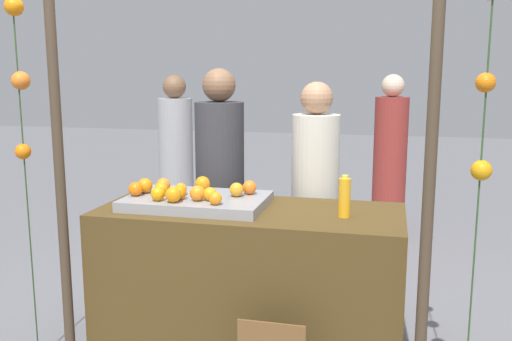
# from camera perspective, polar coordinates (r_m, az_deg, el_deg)

# --- Properties ---
(stall_counter) EXTENTS (1.75, 0.74, 0.87)m
(stall_counter) POSITION_cam_1_polar(r_m,az_deg,el_deg) (3.34, -0.62, -11.19)
(stall_counter) COLOR #4C3819
(stall_counter) RESTS_ON ground_plane
(orange_tray) EXTENTS (0.81, 0.53, 0.06)m
(orange_tray) POSITION_cam_1_polar(r_m,az_deg,el_deg) (3.29, -6.08, -3.16)
(orange_tray) COLOR gray
(orange_tray) RESTS_ON stall_counter
(orange_0) EXTENTS (0.07, 0.07, 0.07)m
(orange_0) POSITION_cam_1_polar(r_m,az_deg,el_deg) (3.32, -7.74, -1.91)
(orange_0) COLOR orange
(orange_0) RESTS_ON orange_tray
(orange_1) EXTENTS (0.08, 0.08, 0.08)m
(orange_1) POSITION_cam_1_polar(r_m,az_deg,el_deg) (3.33, -9.72, -1.88)
(orange_1) COLOR orange
(orange_1) RESTS_ON orange_tray
(orange_2) EXTENTS (0.08, 0.08, 0.08)m
(orange_2) POSITION_cam_1_polar(r_m,az_deg,el_deg) (3.25, -2.01, -1.98)
(orange_2) COLOR orange
(orange_2) RESTS_ON orange_tray
(orange_3) EXTENTS (0.08, 0.08, 0.08)m
(orange_3) POSITION_cam_1_polar(r_m,az_deg,el_deg) (3.15, -4.73, -2.43)
(orange_3) COLOR orange
(orange_3) RESTS_ON orange_tray
(orange_4) EXTENTS (0.09, 0.09, 0.09)m
(orange_4) POSITION_cam_1_polar(r_m,az_deg,el_deg) (3.41, -11.31, -1.53)
(orange_4) COLOR orange
(orange_4) RESTS_ON orange_tray
(orange_5) EXTENTS (0.09, 0.09, 0.09)m
(orange_5) POSITION_cam_1_polar(r_m,az_deg,el_deg) (3.42, -5.51, -1.35)
(orange_5) COLOR orange
(orange_5) RESTS_ON orange_tray
(orange_6) EXTENTS (0.09, 0.09, 0.09)m
(orange_6) POSITION_cam_1_polar(r_m,az_deg,el_deg) (3.13, -8.50, -2.47)
(orange_6) COLOR orange
(orange_6) RESTS_ON orange_tray
(orange_7) EXTENTS (0.07, 0.07, 0.07)m
(orange_7) POSITION_cam_1_polar(r_m,az_deg,el_deg) (3.05, -4.19, -2.87)
(orange_7) COLOR orange
(orange_7) RESTS_ON orange_tray
(orange_8) EXTENTS (0.08, 0.08, 0.08)m
(orange_8) POSITION_cam_1_polar(r_m,az_deg,el_deg) (3.31, -0.67, -1.74)
(orange_8) COLOR orange
(orange_8) RESTS_ON orange_tray
(orange_9) EXTENTS (0.08, 0.08, 0.08)m
(orange_9) POSITION_cam_1_polar(r_m,az_deg,el_deg) (3.19, -10.06, -2.40)
(orange_9) COLOR orange
(orange_9) RESTS_ON orange_tray
(orange_10) EXTENTS (0.09, 0.09, 0.09)m
(orange_10) POSITION_cam_1_polar(r_m,az_deg,el_deg) (3.41, -9.51, -1.49)
(orange_10) COLOR orange
(orange_10) RESTS_ON orange_tray
(orange_11) EXTENTS (0.08, 0.08, 0.08)m
(orange_11) POSITION_cam_1_polar(r_m,az_deg,el_deg) (3.34, -12.26, -1.87)
(orange_11) COLOR orange
(orange_11) RESTS_ON orange_tray
(orange_12) EXTENTS (0.09, 0.09, 0.09)m
(orange_12) POSITION_cam_1_polar(r_m,az_deg,el_deg) (3.16, -6.03, -2.33)
(orange_12) COLOR orange
(orange_12) RESTS_ON orange_tray
(orange_13) EXTENTS (0.08, 0.08, 0.08)m
(orange_13) POSITION_cam_1_polar(r_m,az_deg,el_deg) (3.20, -7.89, -2.25)
(orange_13) COLOR orange
(orange_13) RESTS_ON orange_tray
(juice_bottle) EXTENTS (0.07, 0.07, 0.23)m
(juice_bottle) POSITION_cam_1_polar(r_m,az_deg,el_deg) (3.05, 9.08, -2.73)
(juice_bottle) COLOR orange
(juice_bottle) RESTS_ON stall_counter
(vendor_left) EXTENTS (0.34, 0.34, 1.67)m
(vendor_left) POSITION_cam_1_polar(r_m,az_deg,el_deg) (3.88, -3.69, -2.87)
(vendor_left) COLOR #333338
(vendor_left) RESTS_ON ground_plane
(vendor_right) EXTENTS (0.32, 0.32, 1.59)m
(vendor_right) POSITION_cam_1_polar(r_m,az_deg,el_deg) (3.77, 6.05, -3.90)
(vendor_right) COLOR beige
(vendor_right) RESTS_ON ground_plane
(crowd_person_0) EXTENTS (0.33, 0.33, 1.62)m
(crowd_person_0) POSITION_cam_1_polar(r_m,az_deg,el_deg) (5.39, -8.18, 0.45)
(crowd_person_0) COLOR #99999E
(crowd_person_0) RESTS_ON ground_plane
(crowd_person_1) EXTENTS (0.33, 0.33, 1.63)m
(crowd_person_1) POSITION_cam_1_polar(r_m,az_deg,el_deg) (5.66, 13.58, 0.75)
(crowd_person_1) COLOR maroon
(crowd_person_1) RESTS_ON ground_plane
(canopy_post_left) EXTENTS (0.06, 0.06, 2.15)m
(canopy_post_left) POSITION_cam_1_polar(r_m,az_deg,el_deg) (3.18, -19.49, -0.83)
(canopy_post_left) COLOR #473828
(canopy_post_left) RESTS_ON ground_plane
(canopy_post_right) EXTENTS (0.06, 0.06, 2.15)m
(canopy_post_right) POSITION_cam_1_polar(r_m,az_deg,el_deg) (2.67, 17.31, -2.68)
(canopy_post_right) COLOR #473828
(canopy_post_right) RESTS_ON ground_plane
(garland_strand_left) EXTENTS (0.11, 0.11, 2.08)m
(garland_strand_left) POSITION_cam_1_polar(r_m,az_deg,el_deg) (3.25, -23.16, 8.83)
(garland_strand_left) COLOR #2D4C23
(garland_strand_left) RESTS_ON ground_plane
(garland_strand_right) EXTENTS (0.10, 0.09, 2.08)m
(garland_strand_right) POSITION_cam_1_polar(r_m,az_deg,el_deg) (2.60, 22.48, 6.90)
(garland_strand_right) COLOR #2D4C23
(garland_strand_right) RESTS_ON ground_plane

